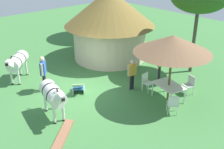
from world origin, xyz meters
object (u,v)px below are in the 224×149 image
object	(u,v)px
patio_chair_west_end	(146,81)
patio_chair_near_lawn	(190,84)
thatched_hut	(110,21)
striped_lounge_chair	(78,88)
standing_watcher	(43,71)
shade_umbrella	(173,44)
zebra_by_umbrella	(17,62)
zebra_nearest_camera	(53,94)
guest_beside_umbrella	(132,72)
guest_behind_table	(160,62)
patio_dining_table	(169,86)
patio_chair_east_end	(173,103)

from	to	relation	value
patio_chair_west_end	patio_chair_near_lawn	xyz separation A→B (m)	(1.55, 1.30, 0.00)
thatched_hut	striped_lounge_chair	distance (m)	5.29
standing_watcher	patio_chair_west_end	bearing A→B (deg)	87.12
shade_umbrella	standing_watcher	distance (m)	6.10
standing_watcher	zebra_by_umbrella	bearing A→B (deg)	-129.19
thatched_hut	zebra_nearest_camera	bearing A→B (deg)	-60.08
patio_chair_near_lawn	zebra_by_umbrella	world-z (taller)	zebra_by_umbrella
striped_lounge_chair	zebra_nearest_camera	size ratio (longest dim) A/B	0.46
patio_chair_west_end	thatched_hut	bearing A→B (deg)	-114.33
guest_beside_umbrella	zebra_by_umbrella	world-z (taller)	zebra_by_umbrella
patio_chair_west_end	zebra_by_umbrella	world-z (taller)	zebra_by_umbrella
guest_beside_umbrella	striped_lounge_chair	xyz separation A→B (m)	(-1.45, -2.16, -0.67)
zebra_nearest_camera	zebra_by_umbrella	distance (m)	4.28
thatched_hut	zebra_nearest_camera	distance (m)	7.17
striped_lounge_chair	guest_beside_umbrella	bearing A→B (deg)	2.53
guest_behind_table	zebra_by_umbrella	bearing A→B (deg)	-75.95
patio_dining_table	patio_chair_east_end	xyz separation A→B (m)	(0.89, -0.86, -0.14)
thatched_hut	zebra_by_umbrella	distance (m)	5.87
patio_dining_table	patio_chair_near_lawn	xyz separation A→B (m)	(0.31, 1.20, -0.14)
patio_chair_near_lawn	zebra_by_umbrella	size ratio (longest dim) A/B	0.52
patio_dining_table	patio_chair_east_end	size ratio (longest dim) A/B	1.76
patio_dining_table	patio_chair_west_end	distance (m)	1.25
thatched_hut	striped_lounge_chair	size ratio (longest dim) A/B	5.73
patio_chair_east_end	zebra_by_umbrella	xyz separation A→B (m)	(-7.38, -3.30, 0.51)
guest_beside_umbrella	striped_lounge_chair	world-z (taller)	guest_beside_umbrella
thatched_hut	patio_dining_table	distance (m)	6.17
standing_watcher	zebra_by_umbrella	xyz separation A→B (m)	(-1.96, -0.41, -0.03)
shade_umbrella	standing_watcher	bearing A→B (deg)	-140.31
patio_chair_west_end	guest_behind_table	bearing A→B (deg)	-171.62
zebra_nearest_camera	zebra_by_umbrella	world-z (taller)	zebra_by_umbrella
striped_lounge_chair	zebra_by_umbrella	world-z (taller)	zebra_by_umbrella
patio_dining_table	guest_beside_umbrella	bearing A→B (deg)	-164.26
striped_lounge_chair	zebra_by_umbrella	bearing A→B (deg)	151.36
shade_umbrella	zebra_by_umbrella	bearing A→B (deg)	-147.31
patio_chair_west_end	guest_beside_umbrella	bearing A→B (deg)	-59.23
patio_chair_near_lawn	zebra_nearest_camera	distance (m)	6.35
thatched_hut	zebra_by_umbrella	xyz separation A→B (m)	(-0.74, -5.68, -1.31)
striped_lounge_chair	zebra_nearest_camera	world-z (taller)	zebra_nearest_camera
shade_umbrella	patio_chair_east_end	size ratio (longest dim) A/B	3.73
guest_behind_table	standing_watcher	size ratio (longest dim) A/B	0.96
zebra_by_umbrella	guest_beside_umbrella	bearing A→B (deg)	173.37
patio_chair_west_end	striped_lounge_chair	world-z (taller)	patio_chair_west_end
patio_chair_east_end	patio_chair_near_lawn	size ratio (longest dim) A/B	1.00
guest_behind_table	thatched_hut	bearing A→B (deg)	-127.11
patio_chair_east_end	guest_beside_umbrella	distance (m)	2.76
standing_watcher	striped_lounge_chair	bearing A→B (deg)	79.90
shade_umbrella	striped_lounge_chair	bearing A→B (deg)	-140.75
patio_dining_table	standing_watcher	distance (m)	5.90
patio_chair_west_end	patio_chair_east_end	size ratio (longest dim) A/B	1.00
zebra_nearest_camera	zebra_by_umbrella	size ratio (longest dim) A/B	1.20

